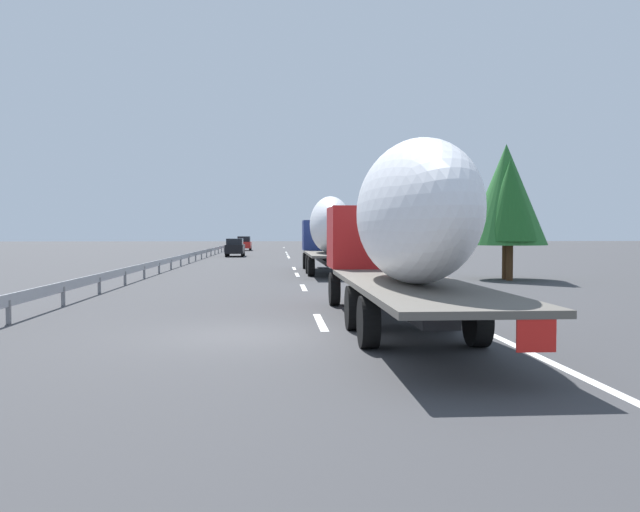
{
  "coord_description": "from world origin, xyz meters",
  "views": [
    {
      "loc": [
        -14.24,
        -0.7,
        2.27
      ],
      "look_at": [
        15.76,
        -2.72,
        1.21
      ],
      "focal_mm": 35.9,
      "sensor_mm": 36.0,
      "label": 1
    }
  ],
  "objects_px": {
    "truck_lead": "(328,231)",
    "car_red_compact": "(244,243)",
    "road_sign": "(339,235)",
    "truck_trailing": "(401,227)",
    "car_black_suv": "(235,247)"
  },
  "relations": [
    {
      "from": "truck_lead",
      "to": "truck_trailing",
      "type": "xyz_separation_m",
      "value": [
        -21.25,
        0.0,
        -0.0
      ]
    },
    {
      "from": "truck_lead",
      "to": "car_red_compact",
      "type": "relative_size",
      "value": 3.14
    },
    {
      "from": "truck_trailing",
      "to": "car_black_suv",
      "type": "bearing_deg",
      "value": 8.27
    },
    {
      "from": "car_red_compact",
      "to": "car_black_suv",
      "type": "xyz_separation_m",
      "value": [
        -22.21,
        -0.24,
        -0.04
      ]
    },
    {
      "from": "car_red_compact",
      "to": "road_sign",
      "type": "height_order",
      "value": "road_sign"
    },
    {
      "from": "truck_lead",
      "to": "road_sign",
      "type": "distance_m",
      "value": 25.38
    },
    {
      "from": "truck_lead",
      "to": "car_black_suv",
      "type": "distance_m",
      "value": 27.98
    },
    {
      "from": "truck_lead",
      "to": "road_sign",
      "type": "relative_size",
      "value": 4.35
    },
    {
      "from": "truck_trailing",
      "to": "car_red_compact",
      "type": "distance_m",
      "value": 70.9
    },
    {
      "from": "truck_trailing",
      "to": "road_sign",
      "type": "relative_size",
      "value": 4.67
    },
    {
      "from": "car_red_compact",
      "to": "car_black_suv",
      "type": "height_order",
      "value": "car_red_compact"
    },
    {
      "from": "car_red_compact",
      "to": "car_black_suv",
      "type": "bearing_deg",
      "value": -179.37
    },
    {
      "from": "car_red_compact",
      "to": "truck_trailing",
      "type": "bearing_deg",
      "value": -174.12
    },
    {
      "from": "truck_lead",
      "to": "road_sign",
      "type": "xyz_separation_m",
      "value": [
        25.19,
        -3.1,
        -0.34
      ]
    },
    {
      "from": "road_sign",
      "to": "car_red_compact",
      "type": "bearing_deg",
      "value": 23.3
    }
  ]
}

